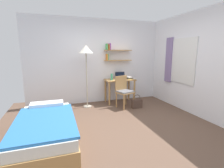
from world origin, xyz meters
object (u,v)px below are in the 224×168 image
at_px(desk_chair, 124,90).
at_px(handbag, 137,103).
at_px(desk, 120,84).
at_px(book_stack, 129,78).
at_px(bed, 46,130).
at_px(standing_lamp, 86,53).
at_px(laptop, 121,77).
at_px(water_bottle, 112,77).

xyz_separation_m(desk_chair, handbag, (0.32, -0.22, -0.37)).
height_order(desk, desk_chair, desk_chair).
bearing_deg(book_stack, bed, -142.31).
xyz_separation_m(desk_chair, standing_lamp, (-1.01, 0.33, 1.07)).
height_order(desk_chair, standing_lamp, standing_lamp).
bearing_deg(laptop, standing_lamp, -167.71).
relative_size(water_bottle, handbag, 0.50).
bearing_deg(book_stack, desk_chair, -129.01).
distance_m(desk, standing_lamp, 1.46).
relative_size(standing_lamp, water_bottle, 8.96).
bearing_deg(bed, desk_chair, 34.52).
bearing_deg(water_bottle, handbag, -49.44).
distance_m(desk, desk_chair, 0.49).
relative_size(desk, water_bottle, 4.64).
relative_size(laptop, book_stack, 1.36).
bearing_deg(water_bottle, desk_chair, -61.51).
distance_m(bed, water_bottle, 2.66).
height_order(desk, book_stack, book_stack).
bearing_deg(laptop, desk_chair, -102.02).
relative_size(standing_lamp, handbag, 4.49).
bearing_deg(standing_lamp, bed, -120.82).
distance_m(desk_chair, water_bottle, 0.59).
distance_m(desk, book_stack, 0.37).
xyz_separation_m(desk, laptop, (0.06, 0.10, 0.21)).
height_order(standing_lamp, water_bottle, standing_lamp).
relative_size(bed, desk, 1.99).
bearing_deg(desk_chair, water_bottle, 118.49).
distance_m(standing_lamp, laptop, 1.39).
bearing_deg(standing_lamp, laptop, 12.29).
bearing_deg(laptop, book_stack, -24.77).
distance_m(standing_lamp, water_bottle, 1.07).
bearing_deg(bed, desk, 41.84).
bearing_deg(laptop, handbag, -76.12).
height_order(bed, laptop, laptop).
xyz_separation_m(book_stack, handbag, (-0.05, -0.69, -0.64)).
bearing_deg(book_stack, laptop, 155.23).
bearing_deg(desk_chair, book_stack, 50.99).
relative_size(desk_chair, handbag, 2.29).
xyz_separation_m(desk, water_bottle, (-0.29, -0.06, 0.26)).
xyz_separation_m(desk_chair, book_stack, (0.38, 0.46, 0.27)).
bearing_deg(water_bottle, laptop, 24.03).
xyz_separation_m(standing_lamp, handbag, (1.33, -0.56, -1.44)).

